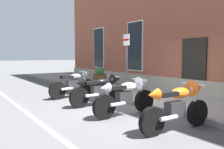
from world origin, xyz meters
The scene contains 9 objects.
ground_plane centered at (0.00, 0.00, 0.00)m, with size 140.00×140.00×0.00m, color #4C4C4F.
sidewalk centered at (0.00, 1.45, 0.07)m, with size 27.50×2.89×0.14m, color gray.
lane_stripe centered at (0.00, -3.20, 0.00)m, with size 27.50×0.12×0.01m, color silver.
motorcycle_grey_naked centered at (-2.60, -1.01, 0.49)m, with size 0.62×2.03×1.00m.
motorcycle_black_sport centered at (-0.80, -0.84, 0.55)m, with size 0.62×2.13×1.01m.
motorcycle_white_sport centered at (0.76, -0.95, 0.56)m, with size 0.62×2.04×1.04m.
motorcycle_orange_sport centered at (2.44, -0.82, 0.58)m, with size 0.62×2.02×1.07m.
parking_sign centered at (-1.55, 0.77, 1.66)m, with size 0.36×0.07×2.36m.
barrel_planter centered at (-3.48, 0.70, 0.54)m, with size 0.66×0.66×0.98m.
Camera 1 is at (5.89, -4.93, 1.65)m, focal length 38.34 mm.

